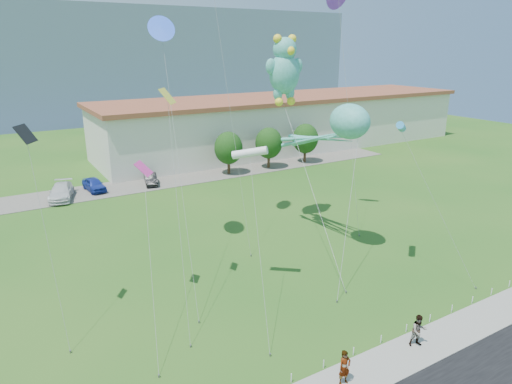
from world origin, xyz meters
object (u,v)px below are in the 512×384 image
Objects in this scene: pedestrian_right at (419,331)px; parked_car_white at (61,192)px; warehouse at (288,121)px; teddy_bear_kite at (284,69)px; parked_car_blue at (94,184)px; parked_car_black at (151,179)px; octopus_kite at (338,129)px; pedestrian_left at (345,367)px.

parked_car_white is at bearing 129.24° from pedestrian_right.
teddy_bear_kite is at bearing -125.50° from warehouse.
parked_car_blue is at bearing 123.61° from pedestrian_right.
teddy_bear_kite is (6.32, -18.29, 13.13)m from parked_car_black.
pedestrian_right is 0.47× the size of parked_car_black.
octopus_kite reaches higher than pedestrian_right.
pedestrian_left is 0.15× the size of octopus_kite.
parked_car_blue is at bearing 123.47° from teddy_bear_kite.
warehouse is 11.36× the size of parked_car_white.
pedestrian_left is 5.38m from pedestrian_right.
pedestrian_right is at bearing 4.64° from pedestrian_left.
octopus_kite is (-19.20, -34.13, 5.55)m from warehouse.
pedestrian_left reaches higher than parked_car_blue.
warehouse is 15.80× the size of parked_car_black.
warehouse is 14.38× the size of parked_car_blue.
parked_car_black is at bearing 109.05° from teddy_bear_kite.
pedestrian_right is at bearing -116.84° from warehouse.
parked_car_blue is at bearing 97.75° from pedestrian_left.
parked_car_white is at bearing -164.80° from warehouse.
teddy_bear_kite reaches higher than warehouse.
teddy_bear_kite is (-19.76, -27.71, 9.70)m from warehouse.
parked_car_white is 3.81m from parked_car_blue.
pedestrian_right is at bearing -83.62° from parked_car_blue.
octopus_kite is (6.88, -24.71, 8.98)m from parked_car_black.
pedestrian_left reaches higher than parked_car_black.
pedestrian_right is 0.43× the size of parked_car_blue.
parked_car_white is 0.45× the size of octopus_kite.
parked_car_black is (-2.54, 37.10, -0.32)m from pedestrian_right.
parked_car_blue is 6.35m from parked_car_black.
warehouse is 35.39m from teddy_bear_kite.
parked_car_white is 27.46m from teddy_bear_kite.
warehouse reaches higher than parked_car_white.
octopus_kite is (9.72, 12.59, 8.68)m from pedestrian_left.
pedestrian_left is 0.33× the size of parked_car_white.
pedestrian_right reaches higher than parked_car_white.
pedestrian_left is 0.11× the size of teddy_bear_kite.
parked_car_blue is (3.64, 1.15, -0.06)m from parked_car_white.
pedestrian_left is at bearing -121.76° from warehouse.
octopus_kite is at bearing -61.38° from parked_car_black.
pedestrian_left is 0.42× the size of parked_car_blue.
warehouse is 33.68m from parked_car_blue.
octopus_kite reaches higher than warehouse.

